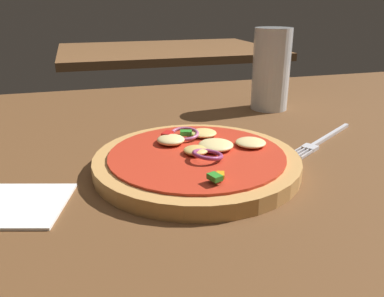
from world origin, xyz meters
TOP-DOWN VIEW (x-y plane):
  - dining_table at (0.00, 0.00)m, footprint 1.47×1.07m
  - pizza at (-0.03, 0.03)m, footprint 0.25×0.25m
  - fork at (0.18, 0.07)m, footprint 0.16×0.11m
  - beer_glass at (0.19, 0.26)m, footprint 0.07×0.07m
  - background_table at (0.23, 1.29)m, footprint 0.90×0.64m

SIDE VIEW (x-z plane):
  - dining_table at x=0.00m, z-range 0.00..0.03m
  - background_table at x=0.23m, z-range 0.00..0.03m
  - fork at x=0.18m, z-range 0.03..0.04m
  - pizza at x=-0.03m, z-range 0.03..0.06m
  - beer_glass at x=0.19m, z-range 0.03..0.17m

